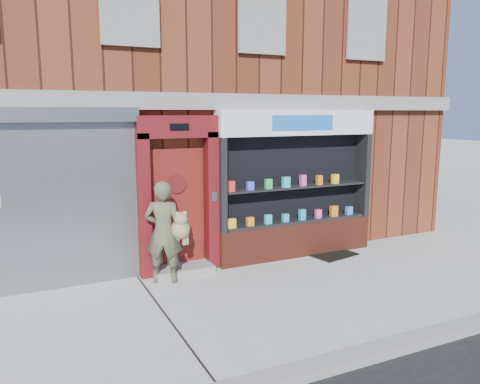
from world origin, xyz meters
TOP-DOWN VIEW (x-y plane):
  - ground at (0.00, 0.00)m, footprint 80.00×80.00m
  - curb at (0.00, -2.15)m, footprint 60.00×0.30m
  - building at (-0.00, 5.99)m, footprint 12.00×8.16m
  - shutter_bay at (-3.00, 1.93)m, footprint 3.10×0.30m
  - red_door_bay at (-0.75, 1.86)m, footprint 1.52×0.58m
  - pharmacy_bay at (1.75, 1.81)m, footprint 3.50×0.41m
  - woman at (-1.14, 1.44)m, footprint 0.85×0.68m
  - doormat at (2.47, 1.46)m, footprint 1.04×0.83m

SIDE VIEW (x-z plane):
  - ground at x=0.00m, z-range 0.00..0.00m
  - doormat at x=2.47m, z-range 0.00..0.02m
  - curb at x=0.00m, z-range 0.00..0.12m
  - woman at x=-1.14m, z-range 0.01..1.81m
  - pharmacy_bay at x=1.75m, z-range -0.13..2.87m
  - red_door_bay at x=-0.75m, z-range 0.01..2.91m
  - shutter_bay at x=-3.00m, z-range 0.20..3.24m
  - building at x=0.00m, z-range 0.00..8.00m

